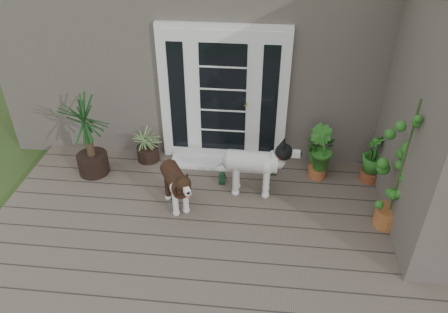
# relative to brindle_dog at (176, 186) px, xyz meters

# --- Properties ---
(deck) EXTENTS (6.20, 4.60, 0.12)m
(deck) POSITION_rel_brindle_dog_xyz_m (0.71, -0.94, -0.39)
(deck) COLOR #6B5B4C
(deck) RESTS_ON ground
(house_main) EXTENTS (7.40, 4.00, 3.10)m
(house_main) POSITION_rel_brindle_dog_xyz_m (0.71, 3.31, 1.10)
(house_main) COLOR #665E54
(house_main) RESTS_ON ground
(door_unit) EXTENTS (1.90, 0.14, 2.15)m
(door_unit) POSITION_rel_brindle_dog_xyz_m (0.51, 1.26, 0.74)
(door_unit) COLOR white
(door_unit) RESTS_ON deck
(door_step) EXTENTS (1.60, 0.40, 0.05)m
(door_step) POSITION_rel_brindle_dog_xyz_m (0.51, 1.06, -0.31)
(door_step) COLOR white
(door_step) RESTS_ON deck
(brindle_dog) EXTENTS (0.69, 0.87, 0.67)m
(brindle_dog) POSITION_rel_brindle_dog_xyz_m (0.00, 0.00, 0.00)
(brindle_dog) COLOR #392114
(brindle_dog) RESTS_ON deck
(white_dog) EXTENTS (0.95, 0.43, 0.78)m
(white_dog) POSITION_rel_brindle_dog_xyz_m (1.00, 0.40, 0.06)
(white_dog) COLOR white
(white_dog) RESTS_ON deck
(spider_plant) EXTENTS (0.76, 0.76, 0.62)m
(spider_plant) POSITION_rel_brindle_dog_xyz_m (-0.67, 1.06, -0.02)
(spider_plant) COLOR #8CB26D
(spider_plant) RESTS_ON deck
(yucca) EXTENTS (1.06, 1.06, 1.25)m
(yucca) POSITION_rel_brindle_dog_xyz_m (-1.41, 0.64, 0.29)
(yucca) COLOR black
(yucca) RESTS_ON deck
(herb_a) EXTENTS (0.53, 0.53, 0.54)m
(herb_a) POSITION_rel_brindle_dog_xyz_m (1.97, 1.06, -0.06)
(herb_a) COLOR #1A5016
(herb_a) RESTS_ON deck
(herb_b) EXTENTS (0.58, 0.58, 0.62)m
(herb_b) POSITION_rel_brindle_dog_xyz_m (1.97, 0.89, -0.03)
(herb_b) COLOR #27621C
(herb_b) RESTS_ON deck
(herb_c) EXTENTS (0.54, 0.54, 0.64)m
(herb_c) POSITION_rel_brindle_dog_xyz_m (2.74, 0.88, -0.01)
(herb_c) COLOR #1F4E16
(herb_c) RESTS_ON deck
(sapling) EXTENTS (0.65, 0.65, 1.89)m
(sapling) POSITION_rel_brindle_dog_xyz_m (2.80, -0.09, 0.61)
(sapling) COLOR #215E1B
(sapling) RESTS_ON deck
(clog_left) EXTENTS (0.14, 0.27, 0.08)m
(clog_left) POSITION_rel_brindle_dog_xyz_m (0.56, 0.63, -0.29)
(clog_left) COLOR #13311C
(clog_left) RESTS_ON deck
(clog_right) EXTENTS (0.14, 0.30, 0.09)m
(clog_right) POSITION_rel_brindle_dog_xyz_m (1.31, 0.96, -0.29)
(clog_right) COLOR #16371A
(clog_right) RESTS_ON deck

